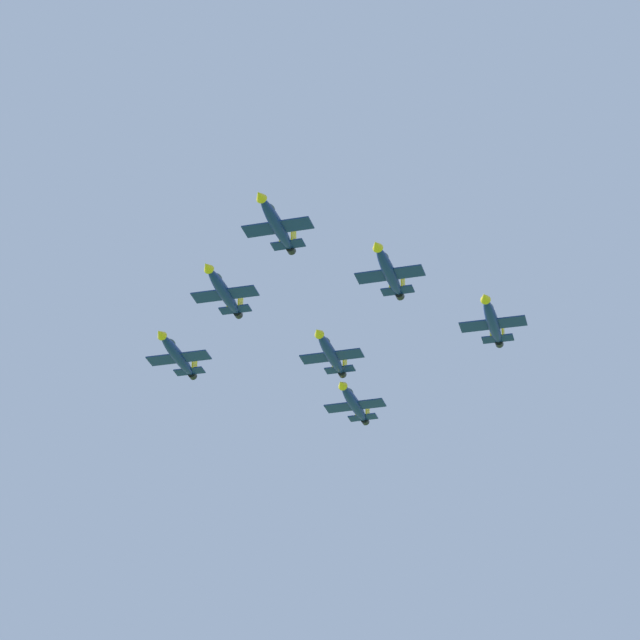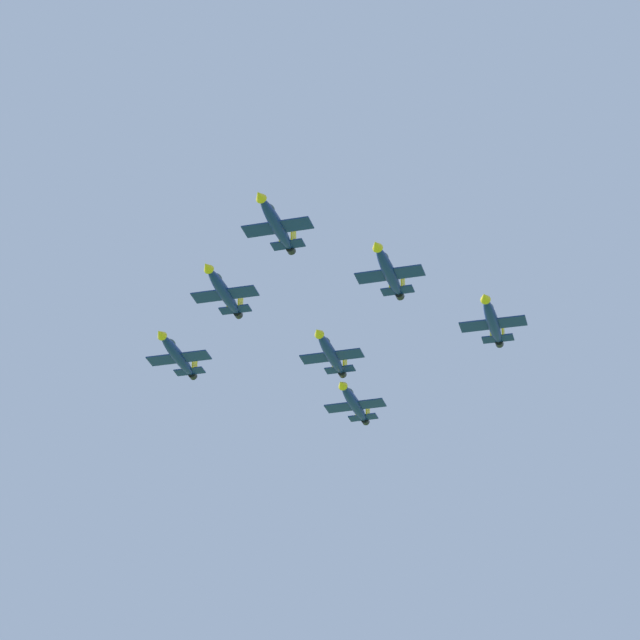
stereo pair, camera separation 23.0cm
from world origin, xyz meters
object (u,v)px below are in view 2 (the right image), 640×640
jet_trailing (354,403)px  jet_right_wingman (223,291)px  jet_right_outer (177,355)px  jet_left_wingman (389,271)px  jet_slot_rear (331,353)px  jet_left_outer (492,321)px  jet_lead (276,224)px

jet_trailing → jet_right_wingman: bearing=-22.0°
jet_right_outer → jet_left_wingman: bearing=68.1°
jet_slot_rear → jet_left_wingman: bearing=40.3°
jet_left_wingman → jet_slot_rear: (-17.81, 3.72, -4.23)m
jet_left_wingman → jet_right_wingman: size_ratio=1.01×
jet_left_wingman → jet_left_outer: jet_left_wingman is taller
jet_slot_rear → jet_trailing: 13.97m
jet_lead → jet_right_wingman: jet_lead is taller
jet_slot_rear → jet_right_wingman: bearing=-40.4°
jet_left_outer → jet_slot_rear: size_ratio=1.03×
jet_lead → jet_slot_rear: bearing=-179.6°
jet_lead → jet_left_wingman: size_ratio=0.98×
jet_right_outer → jet_left_outer: bearing=89.5°
jet_right_wingman → jet_right_outer: jet_right_wingman is taller
jet_right_outer → jet_slot_rear: jet_right_outer is taller
jet_lead → jet_right_outer: size_ratio=0.97×
jet_left_wingman → jet_right_outer: jet_left_wingman is taller
jet_left_wingman → jet_right_outer: bearing=-111.3°
jet_left_outer → jet_right_outer: 47.14m
jet_right_outer → jet_trailing: 27.71m
jet_left_outer → jet_right_outer: size_ratio=0.99×
jet_right_wingman → jet_trailing: jet_right_wingman is taller
jet_left_outer → jet_trailing: (-27.12, -3.51, -3.76)m
jet_left_wingman → jet_lead: bearing=-40.2°
jet_right_outer → jet_right_wingman: bearing=39.9°
jet_trailing → jet_slot_rear: bearing=1.1°
jet_right_wingman → jet_trailing: size_ratio=1.00×
jet_left_wingman → jet_right_outer: size_ratio=0.99×
jet_left_outer → jet_right_outer: (-37.22, -28.92, 0.74)m
jet_left_wingman → jet_slot_rear: bearing=-139.5°
jet_lead → jet_slot_rear: jet_lead is taller
jet_lead → jet_trailing: (-25.52, 32.84, -7.08)m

